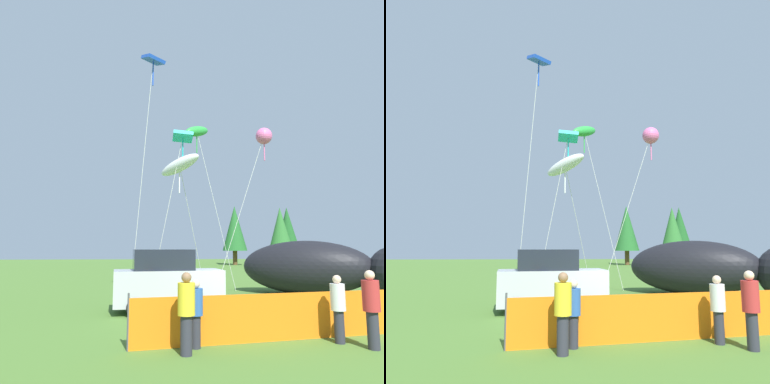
# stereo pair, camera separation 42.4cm
# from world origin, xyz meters

# --- Properties ---
(ground_plane) EXTENTS (120.00, 120.00, 0.00)m
(ground_plane) POSITION_xyz_m (0.00, 0.00, 0.00)
(ground_plane) COLOR #4C752D
(parked_car) EXTENTS (4.20, 2.15, 2.30)m
(parked_car) POSITION_xyz_m (-2.41, 1.22, 1.11)
(parked_car) COLOR #B7BCC1
(parked_car) RESTS_ON ground
(folding_chair) EXTENTS (0.61, 0.61, 0.85)m
(folding_chair) POSITION_xyz_m (3.86, -1.76, 0.50)
(folding_chair) COLOR maroon
(folding_chair) RESTS_ON ground
(inflatable_cat) EXTENTS (8.27, 6.08, 2.71)m
(inflatable_cat) POSITION_xyz_m (5.48, 5.35, 1.25)
(inflatable_cat) COLOR black
(inflatable_cat) RESTS_ON ground
(safety_fence) EXTENTS (8.32, 1.47, 1.32)m
(safety_fence) POSITION_xyz_m (0.74, -3.28, 0.60)
(safety_fence) COLOR orange
(safety_fence) RESTS_ON ground
(spectator_in_yellow_shirt) EXTENTS (0.37, 0.37, 1.68)m
(spectator_in_yellow_shirt) POSITION_xyz_m (1.88, -3.69, 0.92)
(spectator_in_yellow_shirt) COLOR #2D2D38
(spectator_in_yellow_shirt) RESTS_ON ground
(spectator_in_green_shirt) EXTENTS (0.40, 0.40, 1.84)m
(spectator_in_green_shirt) POSITION_xyz_m (2.42, -4.31, 1.00)
(spectator_in_green_shirt) COLOR #2D2D38
(spectator_in_green_shirt) RESTS_ON ground
(spectator_in_blue_shirt) EXTENTS (0.40, 0.40, 1.83)m
(spectator_in_blue_shirt) POSITION_xyz_m (-2.05, -4.45, 1.00)
(spectator_in_blue_shirt) COLOR #2D2D38
(spectator_in_blue_shirt) RESTS_ON ground
(spectator_in_grey_shirt) EXTENTS (0.35, 0.35, 1.61)m
(spectator_in_grey_shirt) POSITION_xyz_m (-1.78, -3.87, 0.88)
(spectator_in_grey_shirt) COLOR #2D2D38
(spectator_in_grey_shirt) RESTS_ON ground
(kite_green_fish) EXTENTS (3.10, 1.71, 9.68)m
(kite_green_fish) POSITION_xyz_m (-0.64, 7.90, 9.07)
(kite_green_fish) COLOR silver
(kite_green_fish) RESTS_ON ground
(kite_white_ghost) EXTENTS (2.55, 3.33, 6.76)m
(kite_white_ghost) POSITION_xyz_m (-1.84, 3.66, 6.11)
(kite_white_ghost) COLOR silver
(kite_white_ghost) RESTS_ON ground
(kite_pink_octopus) EXTENTS (3.19, 0.85, 8.51)m
(kite_pink_octopus) POSITION_xyz_m (2.58, 5.15, 8.04)
(kite_pink_octopus) COLOR silver
(kite_pink_octopus) RESTS_ON ground
(kite_teal_diamond) EXTENTS (1.92, 0.96, 7.59)m
(kite_teal_diamond) POSITION_xyz_m (-1.74, 3.36, 7.26)
(kite_teal_diamond) COLOR silver
(kite_teal_diamond) RESTS_ON ground
(kite_blue_box) EXTENTS (1.49, 1.25, 11.52)m
(kite_blue_box) POSITION_xyz_m (-3.15, 3.63, 10.96)
(kite_blue_box) COLOR silver
(kite_blue_box) RESTS_ON ground
(horizon_tree_east) EXTENTS (3.24, 3.24, 7.73)m
(horizon_tree_east) POSITION_xyz_m (14.43, 36.82, 4.75)
(horizon_tree_east) COLOR brown
(horizon_tree_east) RESTS_ON ground
(horizon_tree_west) EXTENTS (3.10, 3.10, 7.41)m
(horizon_tree_west) POSITION_xyz_m (12.51, 33.83, 4.55)
(horizon_tree_west) COLOR brown
(horizon_tree_west) RESTS_ON ground
(horizon_tree_mid) EXTENTS (3.29, 3.29, 7.85)m
(horizon_tree_mid) POSITION_xyz_m (7.14, 36.70, 4.82)
(horizon_tree_mid) COLOR brown
(horizon_tree_mid) RESTS_ON ground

